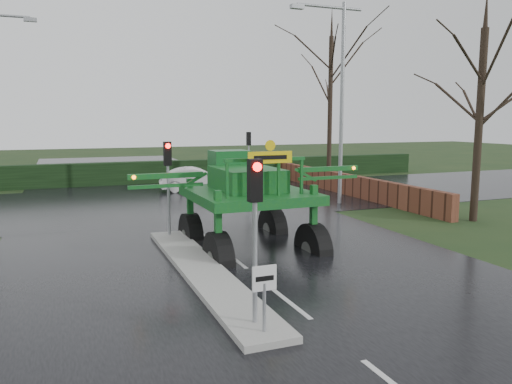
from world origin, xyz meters
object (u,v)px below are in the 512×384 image
object	(u,v)px
traffic_signal_mid	(168,168)
traffic_signal_far	(249,147)
keep_left_sign	(264,288)
crop_sprayer	(215,190)
traffic_signal_near	(255,206)
white_sedan	(196,191)
street_light_right	(337,85)

from	to	relation	value
traffic_signal_mid	traffic_signal_far	xyz separation A→B (m)	(7.80, 12.52, 0.00)
keep_left_sign	crop_sprayer	distance (m)	5.99
traffic_signal_near	white_sedan	xyz separation A→B (m)	(4.03, 20.17, -2.59)
keep_left_sign	traffic_signal_far	bearing A→B (deg)	70.07
keep_left_sign	crop_sprayer	bearing A→B (deg)	82.21
white_sedan	crop_sprayer	bearing A→B (deg)	176.25
traffic_signal_near	white_sedan	distance (m)	20.73
keep_left_sign	traffic_signal_mid	xyz separation A→B (m)	(0.00, 8.99, 1.53)
keep_left_sign	traffic_signal_mid	world-z (taller)	traffic_signal_mid
traffic_signal_far	keep_left_sign	bearing A→B (deg)	70.07
street_light_right	keep_left_sign	bearing A→B (deg)	-125.12
crop_sprayer	traffic_signal_near	bearing A→B (deg)	-99.21
traffic_signal_near	crop_sprayer	size ratio (longest dim) A/B	0.43
traffic_signal_near	traffic_signal_mid	size ratio (longest dim) A/B	1.00
keep_left_sign	traffic_signal_far	size ratio (longest dim) A/B	0.38
keep_left_sign	street_light_right	bearing A→B (deg)	54.88
street_light_right	crop_sprayer	world-z (taller)	street_light_right
keep_left_sign	white_sedan	world-z (taller)	keep_left_sign
traffic_signal_far	white_sedan	distance (m)	4.65
traffic_signal_far	crop_sprayer	distance (m)	17.18
traffic_signal_mid	traffic_signal_far	distance (m)	14.75
traffic_signal_near	crop_sprayer	distance (m)	5.41
crop_sprayer	keep_left_sign	bearing A→B (deg)	-98.50
keep_left_sign	traffic_signal_far	distance (m)	22.93
traffic_signal_far	street_light_right	bearing A→B (deg)	101.95
traffic_signal_mid	street_light_right	world-z (taller)	street_light_right
traffic_signal_mid	keep_left_sign	bearing A→B (deg)	-90.00
traffic_signal_far	crop_sprayer	size ratio (longest dim) A/B	0.43
traffic_signal_mid	traffic_signal_far	size ratio (longest dim) A/B	1.00
traffic_signal_near	traffic_signal_mid	bearing A→B (deg)	90.00
traffic_signal_near	keep_left_sign	bearing A→B (deg)	-90.00
traffic_signal_mid	white_sedan	bearing A→B (deg)	70.95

